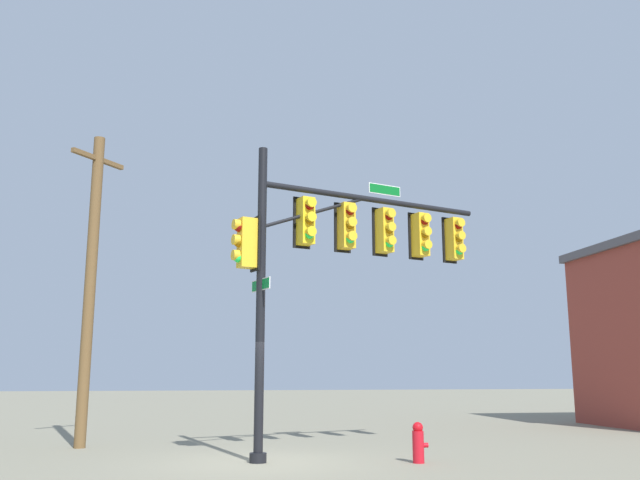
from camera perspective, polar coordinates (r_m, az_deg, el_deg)
name	(u,v)px	position (r m, az deg, el deg)	size (l,w,h in m)	color
ground_plane	(258,463)	(14.97, -5.24, -18.13)	(120.00, 120.00, 0.00)	gray
signal_pole_assembly	(347,243)	(16.15, 2.27, -0.23)	(6.43, 2.55, 6.88)	black
utility_pole	(90,281)	(18.77, -18.73, -3.31)	(1.18, 1.51, 8.14)	brown
fire_hydrant	(418,443)	(14.96, 8.25, -16.49)	(0.33, 0.24, 0.83)	red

